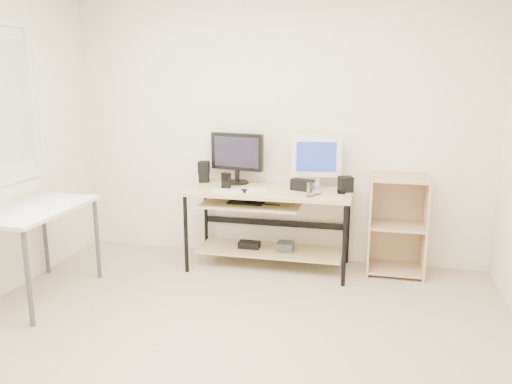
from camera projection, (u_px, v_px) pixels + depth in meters
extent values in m
cube|color=#BAAA8F|center=(216.00, 362.00, 3.14)|extent=(4.00, 4.00, 0.01)
cube|color=white|center=(277.00, 126.00, 4.75)|extent=(4.00, 0.01, 2.60)
cube|color=#D1BE84|center=(269.00, 191.00, 4.55)|extent=(1.50, 0.65, 0.03)
cube|color=#D1BE84|center=(252.00, 204.00, 4.56)|extent=(0.90, 0.49, 0.02)
cube|color=#D1BE84|center=(270.00, 250.00, 4.73)|extent=(1.35, 0.46, 0.02)
cube|color=black|center=(247.00, 202.00, 4.57)|extent=(0.33, 0.22, 0.01)
cylinder|color=black|center=(272.00, 205.00, 4.47)|extent=(0.14, 0.01, 0.01)
cube|color=#434345|center=(285.00, 246.00, 4.68)|extent=(0.15, 0.15, 0.08)
cube|color=black|center=(249.00, 245.00, 4.76)|extent=(0.20, 0.12, 0.06)
cylinder|color=black|center=(186.00, 234.00, 4.52)|extent=(0.04, 0.04, 0.72)
cylinder|color=black|center=(206.00, 218.00, 5.06)|extent=(0.04, 0.04, 0.72)
cylinder|color=black|center=(344.00, 246.00, 4.21)|extent=(0.04, 0.04, 0.72)
cylinder|color=black|center=(348.00, 227.00, 4.75)|extent=(0.04, 0.04, 0.72)
cube|color=white|center=(33.00, 209.00, 3.92)|extent=(0.60, 1.00, 0.03)
cylinder|color=#434345|center=(45.00, 235.00, 4.49)|extent=(0.04, 0.04, 0.72)
cylinder|color=#434345|center=(28.00, 279.00, 3.51)|extent=(0.04, 0.04, 0.72)
cylinder|color=#434345|center=(97.00, 239.00, 4.38)|extent=(0.04, 0.04, 0.72)
cube|color=#D2B183|center=(370.00, 224.00, 4.53)|extent=(0.02, 0.40, 0.90)
cube|color=#D2B183|center=(425.00, 227.00, 4.43)|extent=(0.02, 0.40, 0.90)
cube|color=#D2B183|center=(396.00, 220.00, 4.66)|extent=(0.50, 0.02, 0.90)
cube|color=#D2B183|center=(394.00, 268.00, 4.57)|extent=(0.46, 0.38, 0.02)
cube|color=#D2B183|center=(397.00, 225.00, 4.48)|extent=(0.46, 0.38, 0.02)
cube|color=#D2B183|center=(400.00, 179.00, 4.39)|extent=(0.46, 0.38, 0.02)
cylinder|color=black|center=(237.00, 182.00, 4.82)|extent=(0.22, 0.22, 0.02)
cylinder|color=black|center=(237.00, 176.00, 4.81)|extent=(0.05, 0.05, 0.11)
cube|color=black|center=(237.00, 152.00, 4.75)|extent=(0.53, 0.16, 0.35)
cube|color=black|center=(236.00, 152.00, 4.73)|extent=(0.44, 0.09, 0.28)
cube|color=silver|center=(316.00, 187.00, 4.63)|extent=(0.16, 0.14, 0.01)
cylinder|color=silver|center=(316.00, 181.00, 4.62)|extent=(0.04, 0.04, 0.09)
cube|color=white|center=(317.00, 156.00, 4.57)|extent=(0.45, 0.10, 0.38)
cube|color=#24339C|center=(316.00, 157.00, 4.55)|extent=(0.38, 0.05, 0.30)
cube|color=white|center=(239.00, 190.00, 4.48)|extent=(0.50, 0.29, 0.02)
ellipsoid|color=#AAAAAF|center=(317.00, 192.00, 4.37)|extent=(0.09, 0.13, 0.04)
cube|color=black|center=(302.00, 185.00, 4.51)|extent=(0.22, 0.15, 0.10)
cube|color=black|center=(204.00, 178.00, 4.87)|extent=(0.10, 0.10, 0.08)
cube|color=black|center=(204.00, 168.00, 4.85)|extent=(0.12, 0.12, 0.12)
cube|color=black|center=(346.00, 184.00, 4.45)|extent=(0.15, 0.15, 0.14)
cube|color=black|center=(226.00, 181.00, 4.53)|extent=(0.09, 0.07, 0.16)
cylinder|color=black|center=(244.00, 191.00, 4.44)|extent=(0.06, 0.06, 0.02)
cube|color=black|center=(341.00, 192.00, 4.42)|extent=(0.08, 0.13, 0.01)
cylinder|color=olive|center=(310.00, 196.00, 4.28)|extent=(0.10, 0.10, 0.01)
cylinder|color=white|center=(310.00, 189.00, 4.26)|extent=(0.08, 0.08, 0.12)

